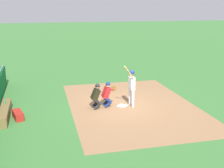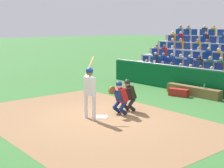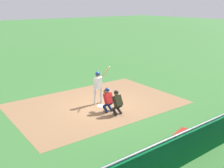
% 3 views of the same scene
% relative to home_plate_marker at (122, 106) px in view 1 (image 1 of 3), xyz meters
% --- Properties ---
extents(ground_plane, '(160.00, 160.00, 0.00)m').
position_rel_home_plate_marker_xyz_m(ground_plane, '(0.00, 0.00, -0.02)').
color(ground_plane, '#356B30').
extents(infield_dirt_patch, '(9.32, 6.43, 0.01)m').
position_rel_home_plate_marker_xyz_m(infield_dirt_patch, '(0.00, 0.50, -0.01)').
color(infield_dirt_patch, olive).
rests_on(infield_dirt_patch, ground_plane).
extents(home_plate_marker, '(0.62, 0.62, 0.02)m').
position_rel_home_plate_marker_xyz_m(home_plate_marker, '(0.00, 0.00, 0.00)').
color(home_plate_marker, white).
rests_on(home_plate_marker, infield_dirt_patch).
extents(batter_at_plate, '(0.75, 0.68, 2.19)m').
position_rel_home_plate_marker_xyz_m(batter_at_plate, '(0.09, 0.45, 1.16)').
color(batter_at_plate, silver).
rests_on(batter_at_plate, ground_plane).
extents(catcher_crouching, '(0.48, 0.73, 1.30)m').
position_rel_home_plate_marker_xyz_m(catcher_crouching, '(-0.14, -0.75, 0.70)').
color(catcher_crouching, navy).
rests_on(catcher_crouching, ground_plane).
extents(home_plate_umpire, '(0.49, 0.49, 1.29)m').
position_rel_home_plate_marker_xyz_m(home_plate_umpire, '(0.00, -1.35, 0.68)').
color(home_plate_umpire, black).
rests_on(home_plate_umpire, ground_plane).
extents(dugout_bench, '(2.89, 0.40, 0.44)m').
position_rel_home_plate_marker_xyz_m(dugout_bench, '(0.06, -5.66, 0.20)').
color(dugout_bench, brown).
rests_on(dugout_bench, ground_plane).
extents(water_bottle_on_bench, '(0.07, 0.07, 0.21)m').
position_rel_home_plate_marker_xyz_m(water_bottle_on_bench, '(-0.52, -5.69, 0.53)').
color(water_bottle_on_bench, green).
rests_on(water_bottle_on_bench, dugout_bench).
extents(equipment_duffel_bag, '(0.99, 0.58, 0.35)m').
position_rel_home_plate_marker_xyz_m(equipment_duffel_bag, '(0.45, -5.07, 0.16)').
color(equipment_duffel_bag, maroon).
rests_on(equipment_duffel_bag, ground_plane).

